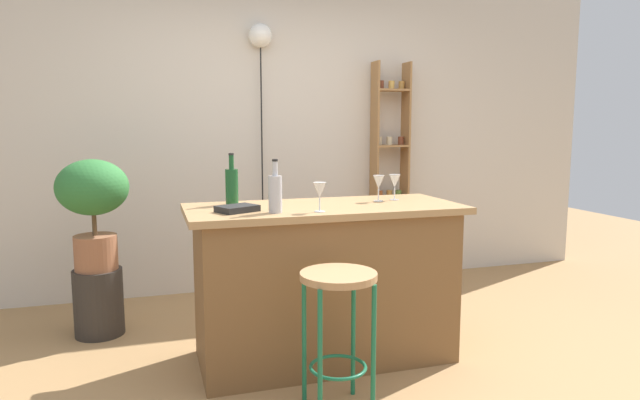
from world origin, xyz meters
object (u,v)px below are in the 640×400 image
Objects in this scene: bottle_soda_blue at (275,193)px; spice_shelf at (390,179)px; wine_glass_right at (379,183)px; bar_stool at (338,307)px; bottle_spirits_clear at (232,185)px; wine_glass_left at (395,182)px; cookbook at (237,209)px; plant_stool at (99,302)px; wine_glass_center at (320,191)px; potted_plant at (93,201)px; pendant_globe_light at (260,41)px.

spice_shelf is at bearing 49.35° from bottle_soda_blue.
bar_stool is at bearing -125.77° from wine_glass_right.
spice_shelf is 2.08m from bottle_spirits_clear.
wine_glass_left reaches higher than cookbook.
plant_stool is at bearing 105.97° from cookbook.
bottle_soda_blue is 0.89m from wine_glass_left.
wine_glass_left is at bearing 28.59° from wine_glass_center.
bar_stool is 1.02m from wine_glass_right.
cookbook is (0.82, -0.91, 0.74)m from plant_stool.
cookbook reaches higher than plant_stool.
bottle_soda_blue reaches higher than bar_stool.
wine_glass_right is at bearing -23.13° from potted_plant.
cookbook is at bearing -92.84° from bottle_spirits_clear.
pendant_globe_light is (0.45, 1.34, 1.05)m from bottle_spirits_clear.
bottle_soda_blue reaches higher than wine_glass_right.
bar_stool is at bearing -49.88° from plant_stool.
plant_stool is 2.06m from wine_glass_right.
cookbook is at bearing -135.92° from spice_shelf.
bottle_soda_blue is at bearing -52.41° from cookbook.
pendant_globe_light is (1.29, 0.73, 1.19)m from potted_plant.
wine_glass_right is at bearing 54.23° from bar_stool.
wine_glass_right is (0.90, -0.13, 0.00)m from bottle_spirits_clear.
bottle_spirits_clear is 0.43m from bottle_soda_blue.
plant_stool is 2.16m from wine_glass_left.
bottle_spirits_clear is at bearing 134.39° from wine_glass_center.
potted_plant is at bearing 143.62° from bottle_spirits_clear.
plant_stool is at bearing 135.33° from bottle_soda_blue.
spice_shelf is at bearing 66.73° from wine_glass_left.
wine_glass_center is at bearing -91.13° from pendant_globe_light.
wine_glass_left is 1.06m from cookbook.
cookbook is (-0.91, -0.17, -0.10)m from wine_glass_right.
cookbook is 2.05m from pendant_globe_light.
spice_shelf is at bearing 15.43° from plant_stool.
cookbook is (-1.64, -1.58, 0.03)m from spice_shelf.
bar_stool is at bearing -120.08° from spice_shelf.
wine_glass_left is at bearing -21.04° from plant_stool.
bottle_spirits_clear is 1.89× the size of wine_glass_center.
bottle_soda_blue is at bearing 115.00° from bar_stool.
wine_glass_center is (0.03, 0.41, 0.53)m from bar_stool.
wine_glass_left is (1.02, -0.10, 0.00)m from bottle_spirits_clear.
cookbook is at bearing -47.88° from plant_stool.
pendant_globe_light is at bearing 111.54° from wine_glass_left.
spice_shelf is at bearing 15.43° from potted_plant.
bottle_soda_blue is 1.78× the size of wine_glass_right.
bottle_spirits_clear is 1.76m from pendant_globe_light.
wine_glass_right is (0.48, 0.30, 0.00)m from wine_glass_center.
wine_glass_center is 0.47m from cookbook.
potted_plant is 1.89m from wine_glass_right.
potted_plant is at bearing -90.00° from plant_stool.
potted_plant is 2.55× the size of bottle_soda_blue.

